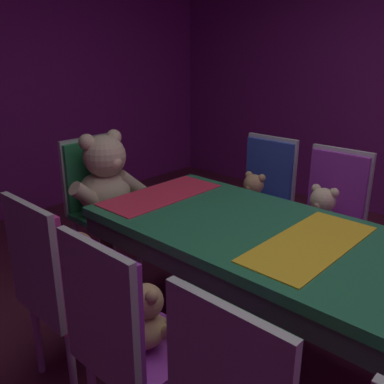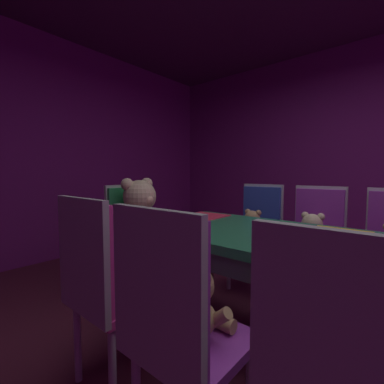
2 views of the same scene
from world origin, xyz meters
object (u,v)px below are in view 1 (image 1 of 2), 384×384
(teddy_right_3, at_px, (253,196))
(king_teddy_bear, at_px, (107,181))
(banquet_table, at_px, (308,261))
(throne_chair, at_px, (94,191))
(teddy_left_3, at_px, (80,266))
(teddy_right_2, at_px, (321,215))
(chair_right_3, at_px, (264,190))
(chair_right_2, at_px, (331,209))
(chair_left_2, at_px, (119,331))
(chair_left_3, at_px, (52,278))
(teddy_left_1, at_px, (267,383))
(teddy_left_2, at_px, (148,319))

(teddy_right_3, xyz_separation_m, king_teddy_bear, (-0.72, 0.73, 0.13))
(banquet_table, bearing_deg, king_teddy_bear, 90.00)
(teddy_right_3, xyz_separation_m, throne_chair, (-0.72, 0.89, 0.01))
(teddy_left_3, distance_m, teddy_right_3, 1.42)
(teddy_right_2, bearing_deg, banquet_table, 22.26)
(teddy_left_3, xyz_separation_m, chair_right_3, (1.57, -0.00, -0.00))
(chair_right_2, height_order, throne_chair, same)
(chair_left_2, relative_size, chair_left_3, 1.00)
(teddy_right_3, distance_m, king_teddy_bear, 1.03)
(king_teddy_bear, bearing_deg, chair_left_2, -34.97)
(chair_left_2, height_order, teddy_right_2, chair_left_2)
(teddy_left_1, bearing_deg, chair_left_3, 97.21)
(chair_left_2, xyz_separation_m, teddy_left_3, (0.18, 0.53, 0.00))
(chair_left_3, xyz_separation_m, chair_right_3, (1.72, -0.00, 0.00))
(teddy_right_2, relative_size, chair_right_3, 0.35)
(teddy_left_2, relative_size, teddy_right_3, 0.94)
(chair_right_3, relative_size, king_teddy_bear, 1.57)
(banquet_table, bearing_deg, chair_right_3, 43.48)
(teddy_left_1, distance_m, king_teddy_bear, 1.94)
(banquet_table, relative_size, throne_chair, 2.38)
(teddy_left_1, bearing_deg, throne_chair, 70.08)
(king_teddy_bear, bearing_deg, teddy_right_2, 29.03)
(teddy_left_1, xyz_separation_m, chair_left_2, (-0.17, 0.54, 0.01))
(teddy_left_3, height_order, throne_chair, throne_chair)
(chair_left_2, relative_size, king_teddy_bear, 1.57)
(chair_left_2, xyz_separation_m, teddy_right_3, (1.60, 0.53, -0.01))
(chair_right_2, height_order, teddy_right_2, chair_right_2)
(banquet_table, height_order, teddy_right_2, teddy_right_2)
(teddy_left_1, height_order, teddy_left_3, teddy_left_3)
(banquet_table, height_order, teddy_right_3, teddy_right_3)
(teddy_left_1, height_order, chair_left_2, chair_left_2)
(chair_right_3, height_order, teddy_right_3, chair_right_3)
(chair_right_2, bearing_deg, throne_chair, -59.33)
(teddy_left_3, xyz_separation_m, teddy_right_2, (1.40, -0.54, -0.00))
(teddy_right_2, bearing_deg, teddy_left_1, 20.72)
(banquet_table, relative_size, chair_left_3, 2.38)
(teddy_left_1, relative_size, teddy_right_3, 1.05)
(chair_left_3, bearing_deg, chair_left_2, -93.27)
(chair_left_3, xyz_separation_m, throne_chair, (0.85, 0.89, 0.00))
(teddy_left_1, height_order, teddy_left_2, teddy_left_1)
(chair_right_2, distance_m, king_teddy_bear, 1.53)
(chair_left_2, bearing_deg, throne_chair, 58.28)
(teddy_left_3, xyz_separation_m, chair_right_2, (1.55, -0.54, -0.00))
(chair_left_2, distance_m, chair_left_3, 0.53)
(banquet_table, xyz_separation_m, teddy_left_3, (-0.70, 0.83, -0.06))
(teddy_left_3, relative_size, teddy_right_2, 1.01)
(banquet_table, xyz_separation_m, teddy_right_3, (0.72, 0.82, -0.07))
(chair_left_3, xyz_separation_m, teddy_right_2, (1.55, -0.54, -0.00))
(teddy_left_2, bearing_deg, chair_right_3, 18.20)
(teddy_left_3, height_order, teddy_right_2, teddy_left_3)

